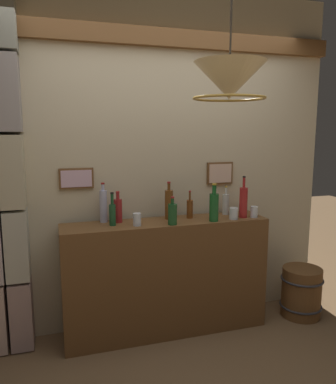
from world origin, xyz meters
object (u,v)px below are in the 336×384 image
Objects in this scene: liquor_bottle_rye at (226,204)px; glass_tumbler_rocks at (234,213)px; liquor_bottle_whiskey at (214,206)px; liquor_bottle_rum at (243,202)px; liquor_bottle_vodka at (190,208)px; glass_tumbler_shot at (254,212)px; pendant_lamp at (230,82)px; liquor_bottle_brandy at (103,206)px; liquor_bottle_bourbon at (172,214)px; liquor_bottle_sherry at (169,204)px; liquor_bottle_port at (118,210)px; wooden_barrel at (301,292)px; glass_tumbler_highball at (137,219)px; liquor_bottle_scotch at (112,213)px.

glass_tumbler_rocks is (-0.02, -0.19, -0.05)m from liquor_bottle_rye.
liquor_bottle_rum is at bearing 9.37° from liquor_bottle_whiskey.
glass_tumbler_shot is at bearing -13.82° from liquor_bottle_vodka.
liquor_bottle_rum is 0.57× the size of pendant_lamp.
liquor_bottle_rum is at bearing 165.31° from glass_tumbler_shot.
liquor_bottle_brandy is 1.44× the size of liquor_bottle_bourbon.
liquor_bottle_port is at bearing 178.78° from liquor_bottle_sherry.
liquor_bottle_port is 0.72× the size of liquor_bottle_rum.
pendant_lamp reaches higher than wooden_barrel.
glass_tumbler_rocks is at bearing -176.73° from glass_tumbler_shot.
liquor_bottle_port is at bearing 172.30° from liquor_bottle_rum.
liquor_bottle_rye is at bearing 10.90° from glass_tumbler_highball.
glass_tumbler_shot is at bearing 48.11° from pendant_lamp.
liquor_bottle_vodka is 0.55m from glass_tumbler_shot.
liquor_bottle_sherry is at bearing 171.41° from wooden_barrel.
liquor_bottle_port is 1.35m from pendant_lamp.
wooden_barrel is at bearing -4.92° from liquor_bottle_rum.
wooden_barrel is (1.52, -0.04, -0.78)m from glass_tumbler_highball.
glass_tumbler_shot is at bearing -8.28° from liquor_bottle_port.
liquor_bottle_brandy is at bearing 170.61° from glass_tumbler_shot.
glass_tumbler_shot is (0.54, -0.13, -0.04)m from liquor_bottle_vodka.
liquor_bottle_sherry is 3.31× the size of glass_tumbler_shot.
liquor_bottle_vodka is 0.52× the size of wooden_barrel.
liquor_bottle_rum is 3.67× the size of glass_tumbler_rocks.
liquor_bottle_vodka is 0.66× the size of liquor_bottle_rum.
liquor_bottle_rye is at bearing 5.67° from liquor_bottle_scotch.
liquor_bottle_sherry is (0.48, 0.08, 0.03)m from liquor_bottle_scotch.
liquor_bottle_sherry reaches higher than liquor_bottle_whiskey.
liquor_bottle_bourbon is 0.36× the size of pendant_lamp.
pendant_lamp is (-0.37, -0.63, 0.98)m from glass_tumbler_rocks.
liquor_bottle_sherry reaches higher than glass_tumbler_shot.
liquor_bottle_port is 1.01× the size of liquor_bottle_rye.
liquor_bottle_whiskey is 1.32× the size of liquor_bottle_vodka.
liquor_bottle_rum is at bearing -2.71° from liquor_bottle_scotch.
liquor_bottle_rum is 0.13m from glass_tumbler_shot.
liquor_bottle_vodka is at bearing 171.31° from wooden_barrel.
liquor_bottle_port reaches higher than glass_tumbler_shot.
liquor_bottle_rye is at bearing 135.73° from glass_tumbler_shot.
liquor_bottle_rye reaches higher than liquor_bottle_vodka.
liquor_bottle_sherry reaches higher than liquor_bottle_scotch.
liquor_bottle_whiskey reaches higher than liquor_bottle_bourbon.
liquor_bottle_rye is at bearing 20.65° from liquor_bottle_bourbon.
glass_tumbler_shot reaches higher than wooden_barrel.
liquor_bottle_whiskey reaches higher than glass_tumbler_shot.
glass_tumbler_highball is (-0.83, -0.16, -0.05)m from liquor_bottle_rye.
liquor_bottle_whiskey is at bearing -176.42° from glass_tumbler_shot.
liquor_bottle_brandy is 1.97m from wooden_barrel.
wooden_barrel is (1.22, -0.18, -0.86)m from liquor_bottle_sherry.
liquor_bottle_bourbon is at bearing -159.35° from liquor_bottle_rye.
glass_tumbler_rocks is 1.05m from wooden_barrel.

